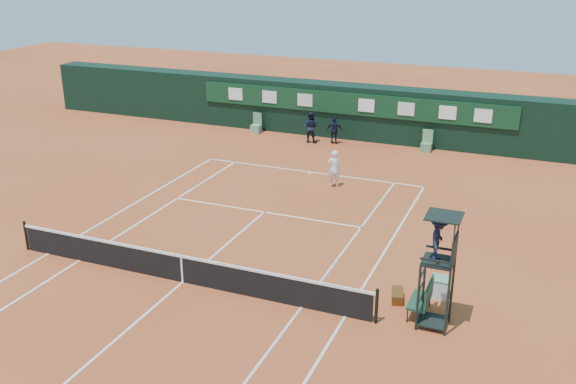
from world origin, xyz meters
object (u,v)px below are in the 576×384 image
(cooler, at_px, (440,287))
(umpire_chair, at_px, (439,248))
(player_bench, at_px, (424,297))
(player, at_px, (334,169))
(tennis_net, at_px, (182,268))

(cooler, bearing_deg, umpire_chair, -86.41)
(umpire_chair, relative_size, player_bench, 2.85)
(umpire_chair, height_order, player, umpire_chair)
(cooler, xyz_separation_m, player, (-6.17, 8.19, 0.53))
(tennis_net, distance_m, player, 10.55)
(player_bench, xyz_separation_m, cooler, (0.26, 1.30, -0.27))
(player_bench, xyz_separation_m, player, (-5.90, 9.49, 0.26))
(tennis_net, bearing_deg, umpire_chair, 3.48)
(umpire_chair, height_order, cooler, umpire_chair)
(tennis_net, height_order, player, player)
(player, bearing_deg, cooler, 95.27)
(umpire_chair, xyz_separation_m, player, (-6.28, 9.93, -1.60))
(player_bench, bearing_deg, tennis_net, -173.01)
(tennis_net, relative_size, player_bench, 10.75)
(tennis_net, height_order, umpire_chair, umpire_chair)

